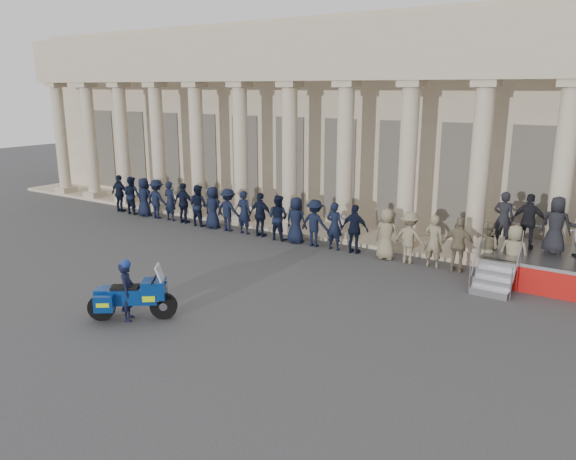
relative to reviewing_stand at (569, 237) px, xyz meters
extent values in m
plane|color=#3A3A3C|center=(-9.59, -7.37, -1.52)|extent=(90.00, 90.00, 0.00)
cube|color=tan|center=(-9.59, 7.63, 2.98)|extent=(40.00, 10.00, 9.00)
cube|color=tan|center=(-9.59, 1.43, -1.44)|extent=(40.00, 2.60, 0.15)
cube|color=tan|center=(-9.59, 0.63, 5.27)|extent=(35.80, 1.00, 1.00)
cube|color=tan|center=(-9.59, 0.63, 6.37)|extent=(35.80, 1.00, 1.20)
cube|color=tan|center=(-26.49, 0.63, -1.22)|extent=(0.90, 0.90, 0.30)
cylinder|color=tan|center=(-26.49, 0.63, 1.73)|extent=(0.64, 0.64, 5.60)
cube|color=tan|center=(-26.49, 0.63, 4.65)|extent=(0.85, 0.85, 0.24)
cube|color=tan|center=(-23.89, 0.63, -1.22)|extent=(0.90, 0.90, 0.30)
cylinder|color=tan|center=(-23.89, 0.63, 1.73)|extent=(0.64, 0.64, 5.60)
cube|color=tan|center=(-23.89, 0.63, 4.65)|extent=(0.85, 0.85, 0.24)
cube|color=tan|center=(-21.29, 0.63, -1.22)|extent=(0.90, 0.90, 0.30)
cylinder|color=tan|center=(-21.29, 0.63, 1.73)|extent=(0.64, 0.64, 5.60)
cube|color=tan|center=(-21.29, 0.63, 4.65)|extent=(0.85, 0.85, 0.24)
cube|color=tan|center=(-18.69, 0.63, -1.22)|extent=(0.90, 0.90, 0.30)
cylinder|color=tan|center=(-18.69, 0.63, 1.73)|extent=(0.64, 0.64, 5.60)
cube|color=tan|center=(-18.69, 0.63, 4.65)|extent=(0.85, 0.85, 0.24)
cube|color=tan|center=(-16.09, 0.63, -1.22)|extent=(0.90, 0.90, 0.30)
cylinder|color=tan|center=(-16.09, 0.63, 1.73)|extent=(0.64, 0.64, 5.60)
cube|color=tan|center=(-16.09, 0.63, 4.65)|extent=(0.85, 0.85, 0.24)
cube|color=tan|center=(-13.49, 0.63, -1.22)|extent=(0.90, 0.90, 0.30)
cylinder|color=tan|center=(-13.49, 0.63, 1.73)|extent=(0.64, 0.64, 5.60)
cube|color=tan|center=(-13.49, 0.63, 4.65)|extent=(0.85, 0.85, 0.24)
cube|color=tan|center=(-10.89, 0.63, -1.22)|extent=(0.90, 0.90, 0.30)
cylinder|color=tan|center=(-10.89, 0.63, 1.73)|extent=(0.64, 0.64, 5.60)
cube|color=tan|center=(-10.89, 0.63, 4.65)|extent=(0.85, 0.85, 0.24)
cube|color=tan|center=(-8.29, 0.63, -1.22)|extent=(0.90, 0.90, 0.30)
cylinder|color=tan|center=(-8.29, 0.63, 1.73)|extent=(0.64, 0.64, 5.60)
cube|color=tan|center=(-8.29, 0.63, 4.65)|extent=(0.85, 0.85, 0.24)
cube|color=tan|center=(-5.69, 0.63, -1.22)|extent=(0.90, 0.90, 0.30)
cylinder|color=tan|center=(-5.69, 0.63, 1.73)|extent=(0.64, 0.64, 5.60)
cube|color=tan|center=(-5.69, 0.63, 4.65)|extent=(0.85, 0.85, 0.24)
cube|color=tan|center=(-3.09, 0.63, -1.22)|extent=(0.90, 0.90, 0.30)
cylinder|color=tan|center=(-3.09, 0.63, 1.73)|extent=(0.64, 0.64, 5.60)
cube|color=tan|center=(-3.09, 0.63, 4.65)|extent=(0.85, 0.85, 0.24)
cube|color=tan|center=(-0.49, 0.63, -1.22)|extent=(0.90, 0.90, 0.30)
cylinder|color=tan|center=(-0.49, 0.63, 1.73)|extent=(0.64, 0.64, 5.60)
cube|color=tan|center=(-0.49, 0.63, 4.65)|extent=(0.85, 0.85, 0.24)
cube|color=black|center=(-25.19, 2.65, 1.03)|extent=(1.30, 0.12, 4.20)
cube|color=black|center=(-22.59, 2.65, 1.03)|extent=(1.30, 0.12, 4.20)
cube|color=black|center=(-19.99, 2.65, 1.03)|extent=(1.30, 0.12, 4.20)
cube|color=black|center=(-17.39, 2.65, 1.03)|extent=(1.30, 0.12, 4.20)
cube|color=black|center=(-14.79, 2.65, 1.03)|extent=(1.30, 0.12, 4.20)
cube|color=black|center=(-12.19, 2.65, 1.03)|extent=(1.30, 0.12, 4.20)
cube|color=black|center=(-9.59, 2.65, 1.03)|extent=(1.30, 0.12, 4.20)
cube|color=black|center=(-6.99, 2.65, 1.03)|extent=(1.30, 0.12, 4.20)
cube|color=black|center=(-4.39, 2.65, 1.03)|extent=(1.30, 0.12, 4.20)
cube|color=black|center=(-1.79, 2.65, 1.03)|extent=(1.30, 0.12, 4.20)
imported|color=black|center=(-20.15, -0.71, -0.59)|extent=(1.08, 0.45, 1.85)
imported|color=black|center=(-19.28, -0.71, -0.59)|extent=(0.90, 0.70, 1.85)
imported|color=black|center=(-18.41, -0.71, -0.59)|extent=(0.90, 0.59, 1.85)
imported|color=black|center=(-17.54, -0.71, -0.59)|extent=(1.20, 0.69, 1.85)
imported|color=black|center=(-16.66, -0.71, -0.59)|extent=(0.68, 0.44, 1.85)
imported|color=black|center=(-15.79, -0.71, -0.59)|extent=(1.08, 0.45, 1.85)
imported|color=black|center=(-14.92, -0.71, -0.59)|extent=(0.90, 0.70, 1.85)
imported|color=black|center=(-14.05, -0.71, -0.59)|extent=(0.90, 0.59, 1.85)
imported|color=black|center=(-13.18, -0.71, -0.59)|extent=(1.20, 0.69, 1.85)
imported|color=black|center=(-12.31, -0.71, -0.59)|extent=(0.68, 0.44, 1.85)
imported|color=black|center=(-11.44, -0.71, -0.59)|extent=(1.08, 0.45, 1.85)
imported|color=black|center=(-10.56, -0.71, -0.59)|extent=(0.90, 0.70, 1.85)
imported|color=black|center=(-9.69, -0.71, -0.59)|extent=(0.90, 0.59, 1.85)
imported|color=black|center=(-8.82, -0.71, -0.59)|extent=(1.20, 0.69, 1.85)
imported|color=black|center=(-7.95, -0.71, -0.59)|extent=(0.68, 0.44, 1.85)
imported|color=black|center=(-7.08, -0.71, -0.59)|extent=(1.08, 0.45, 1.85)
imported|color=#7E7257|center=(-5.81, -0.71, -0.59)|extent=(0.90, 0.59, 1.85)
imported|color=#7E7257|center=(-4.94, -0.71, -0.59)|extent=(1.20, 0.69, 1.85)
imported|color=#7E7257|center=(-4.07, -0.71, -0.59)|extent=(0.68, 0.44, 1.85)
imported|color=#7E7257|center=(-3.19, -0.71, -0.59)|extent=(1.08, 0.45, 1.85)
imported|color=#7E7257|center=(-2.32, -0.71, -0.59)|extent=(0.90, 0.70, 1.85)
imported|color=#7E7257|center=(-1.45, -0.71, -0.59)|extent=(0.90, 0.59, 1.85)
cube|color=gray|center=(-0.04, -0.04, -0.67)|extent=(4.45, 3.18, 0.10)
cube|color=#9E0F0C|center=(-0.04, -1.61, -1.12)|extent=(4.45, 0.04, 0.80)
cube|color=#9E0F0C|center=(-2.25, -0.04, -1.12)|extent=(0.04, 3.18, 0.80)
cube|color=gray|center=(-1.67, -2.53, -1.41)|extent=(1.10, 0.28, 0.23)
cube|color=gray|center=(-1.67, -2.25, -1.18)|extent=(1.10, 0.28, 0.23)
cube|color=gray|center=(-1.67, -1.97, -0.95)|extent=(1.10, 0.28, 0.23)
cube|color=gray|center=(-1.67, -1.69, -0.73)|extent=(1.10, 0.28, 0.23)
cylinder|color=gray|center=(-0.04, 1.50, -0.12)|extent=(4.45, 0.04, 0.04)
imported|color=black|center=(-2.04, 0.16, 0.30)|extent=(0.67, 0.44, 1.83)
imported|color=black|center=(-1.24, 0.16, 0.30)|extent=(1.07, 0.45, 1.83)
imported|color=black|center=(-0.44, 0.16, 0.30)|extent=(0.89, 0.58, 1.83)
cylinder|color=black|center=(-8.49, -9.08, -1.16)|extent=(0.66, 0.56, 0.72)
cylinder|color=black|center=(-9.79, -10.07, -1.16)|extent=(0.66, 0.56, 0.72)
cube|color=navy|center=(-9.10, -9.54, -0.84)|extent=(1.27, 1.13, 0.41)
cube|color=navy|center=(-8.66, -9.21, -0.67)|extent=(0.82, 0.81, 0.49)
cube|color=silver|center=(-8.66, -9.21, -0.92)|extent=(0.39, 0.41, 0.13)
cube|color=#B2BFCC|center=(-8.52, -9.10, -0.30)|extent=(0.48, 0.54, 0.58)
cube|color=black|center=(-9.27, -9.67, -0.62)|extent=(0.79, 0.72, 0.11)
cube|color=navy|center=(-9.75, -10.03, -0.75)|extent=(0.53, 0.53, 0.24)
cube|color=navy|center=(-9.45, -10.25, -0.92)|extent=(0.54, 0.49, 0.44)
cube|color=#B6E50C|center=(-9.45, -10.25, -0.92)|extent=(0.42, 0.41, 0.11)
cube|color=navy|center=(-9.87, -9.69, -0.92)|extent=(0.54, 0.49, 0.44)
cube|color=#B6E50C|center=(-9.87, -9.69, -0.92)|extent=(0.42, 0.41, 0.11)
cylinder|color=silver|center=(-9.69, -9.66, -1.19)|extent=(0.59, 0.48, 0.11)
cylinder|color=black|center=(-8.66, -9.21, -0.41)|extent=(0.49, 0.63, 0.04)
imported|color=black|center=(-9.23, -9.64, -0.72)|extent=(0.66, 0.69, 1.60)
sphere|color=navy|center=(-9.23, -9.64, 0.03)|extent=(0.28, 0.28, 0.28)
camera|label=1|loc=(2.09, -18.90, 4.51)|focal=35.00mm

